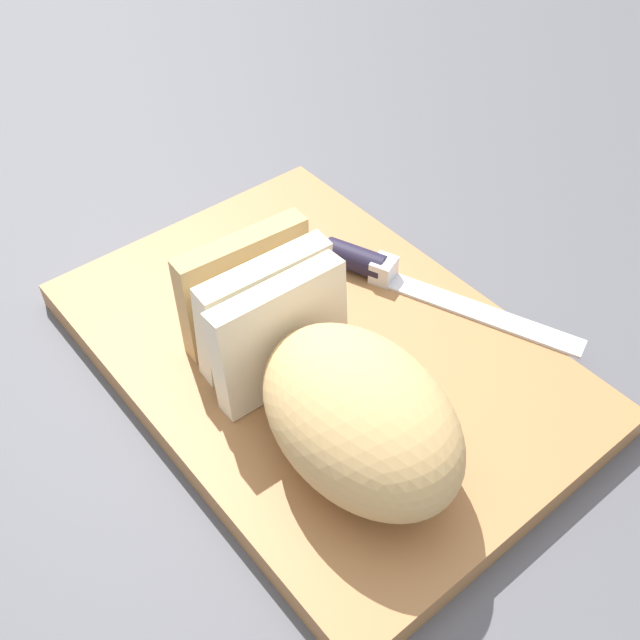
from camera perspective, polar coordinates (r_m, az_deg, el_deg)
The scene contains 8 objects.
ground_plane at distance 0.67m, azimuth 0.00°, elevation -3.28°, with size 3.00×3.00×0.00m, color #4C4C51.
cutting_board at distance 0.66m, azimuth 0.00°, elevation -2.58°, with size 0.45×0.31×0.02m, color #9E6B3D.
bread_loaf at distance 0.56m, azimuth 0.95°, elevation -5.00°, with size 0.27×0.15×0.10m.
bread_knife at distance 0.71m, azimuth 4.88°, elevation 3.64°, with size 0.24×0.10×0.02m.
crumb_near_knife at distance 0.64m, azimuth 1.32°, elevation -2.54°, with size 0.01×0.01×0.01m, color tan.
crumb_near_loaf at distance 0.64m, azimuth 4.01°, elevation -2.71°, with size 0.01×0.01×0.01m, color tan.
crumb_stray_left at distance 0.67m, azimuth -1.41°, elevation -0.09°, with size 0.00×0.00×0.00m, color tan.
crumb_stray_right at distance 0.69m, azimuth -4.46°, elevation 1.64°, with size 0.01×0.01×0.01m, color tan.
Camera 1 is at (-0.33, 0.30, 0.50)m, focal length 42.82 mm.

